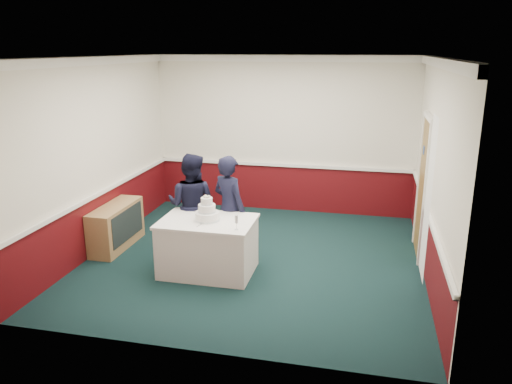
% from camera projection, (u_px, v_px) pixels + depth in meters
% --- Properties ---
extents(ground, '(5.00, 5.00, 0.00)m').
position_uv_depth(ground, '(254.00, 259.00, 7.66)').
color(ground, black).
rests_on(ground, ground).
extents(room_shell, '(5.00, 5.00, 3.00)m').
position_uv_depth(room_shell, '(268.00, 126.00, 7.67)').
color(room_shell, silver).
rests_on(room_shell, ground).
extents(sideboard, '(0.41, 1.20, 0.70)m').
position_uv_depth(sideboard, '(116.00, 226.00, 8.03)').
color(sideboard, '#A88351').
rests_on(sideboard, ground).
extents(cake_table, '(1.32, 0.92, 0.79)m').
position_uv_depth(cake_table, '(208.00, 246.00, 7.11)').
color(cake_table, white).
rests_on(cake_table, ground).
extents(wedding_cake, '(0.35, 0.35, 0.36)m').
position_uv_depth(wedding_cake, '(207.00, 213.00, 6.97)').
color(wedding_cake, white).
rests_on(wedding_cake, cake_table).
extents(cake_knife, '(0.06, 0.22, 0.00)m').
position_uv_depth(cake_knife, '(201.00, 225.00, 6.82)').
color(cake_knife, silver).
rests_on(cake_knife, cake_table).
extents(champagne_flute, '(0.05, 0.05, 0.21)m').
position_uv_depth(champagne_flute, '(236.00, 220.00, 6.59)').
color(champagne_flute, silver).
rests_on(champagne_flute, cake_table).
extents(person_man, '(0.81, 0.64, 1.61)m').
position_uv_depth(person_man, '(192.00, 205.00, 7.64)').
color(person_man, black).
rests_on(person_man, ground).
extents(person_woman, '(0.70, 0.62, 1.61)m').
position_uv_depth(person_woman, '(229.00, 208.00, 7.47)').
color(person_woman, black).
rests_on(person_woman, ground).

